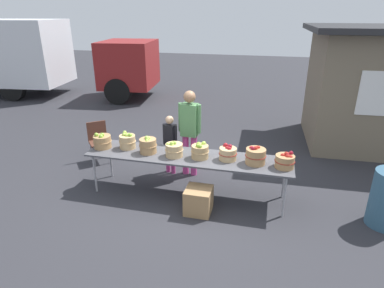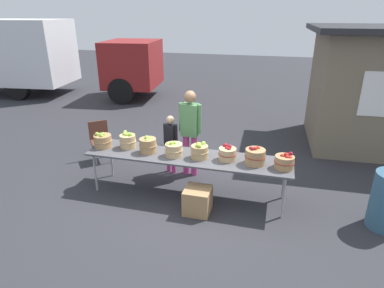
{
  "view_description": "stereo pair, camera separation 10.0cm",
  "coord_description": "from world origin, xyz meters",
  "px_view_note": "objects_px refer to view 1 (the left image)",
  "views": [
    {
      "loc": [
        1.3,
        -4.92,
        3.05
      ],
      "look_at": [
        0.0,
        0.3,
        0.85
      ],
      "focal_mm": 30.69,
      "sensor_mm": 36.0,
      "label": 1
    },
    {
      "loc": [
        1.4,
        -4.9,
        3.05
      ],
      "look_at": [
        0.0,
        0.3,
        0.85
      ],
      "focal_mm": 30.69,
      "sensor_mm": 36.0,
      "label": 2
    }
  ],
  "objects_px": {
    "apple_basket_red_2": "(285,161)",
    "folding_chair": "(99,139)",
    "child_customer": "(170,140)",
    "market_table": "(188,158)",
    "apple_basket_green_1": "(128,141)",
    "apple_basket_green_3": "(174,150)",
    "apple_basket_green_2": "(148,145)",
    "apple_basket_red_1": "(255,156)",
    "vendor_adult": "(190,127)",
    "produce_crate": "(199,200)",
    "box_truck": "(35,55)",
    "apple_basket_green_4": "(200,151)",
    "apple_basket_red_0": "(228,153)",
    "apple_basket_green_0": "(102,141)"
  },
  "relations": [
    {
      "from": "child_customer",
      "to": "market_table",
      "type": "bearing_deg",
      "value": 141.14
    },
    {
      "from": "apple_basket_red_0",
      "to": "apple_basket_red_2",
      "type": "bearing_deg",
      "value": -4.77
    },
    {
      "from": "vendor_adult",
      "to": "market_table",
      "type": "bearing_deg",
      "value": 107.11
    },
    {
      "from": "child_customer",
      "to": "box_truck",
      "type": "distance_m",
      "value": 8.6
    },
    {
      "from": "apple_basket_red_1",
      "to": "vendor_adult",
      "type": "bearing_deg",
      "value": 148.28
    },
    {
      "from": "folding_chair",
      "to": "apple_basket_green_3",
      "type": "bearing_deg",
      "value": -66.94
    },
    {
      "from": "apple_basket_green_2",
      "to": "apple_basket_red_0",
      "type": "bearing_deg",
      "value": 2.03
    },
    {
      "from": "apple_basket_green_3",
      "to": "vendor_adult",
      "type": "height_order",
      "value": "vendor_adult"
    },
    {
      "from": "apple_basket_green_2",
      "to": "apple_basket_red_1",
      "type": "bearing_deg",
      "value": 0.26
    },
    {
      "from": "apple_basket_green_0",
      "to": "box_truck",
      "type": "height_order",
      "value": "box_truck"
    },
    {
      "from": "apple_basket_red_0",
      "to": "apple_basket_red_2",
      "type": "xyz_separation_m",
      "value": [
        0.91,
        -0.08,
        -0.0
      ]
    },
    {
      "from": "apple_basket_red_2",
      "to": "folding_chair",
      "type": "height_order",
      "value": "apple_basket_red_2"
    },
    {
      "from": "apple_basket_green_1",
      "to": "apple_basket_green_3",
      "type": "distance_m",
      "value": 0.92
    },
    {
      "from": "apple_basket_green_1",
      "to": "apple_basket_red_1",
      "type": "height_order",
      "value": "apple_basket_red_1"
    },
    {
      "from": "market_table",
      "to": "apple_basket_red_2",
      "type": "relative_size",
      "value": 11.0
    },
    {
      "from": "market_table",
      "to": "apple_basket_green_3",
      "type": "height_order",
      "value": "apple_basket_green_3"
    },
    {
      "from": "apple_basket_green_3",
      "to": "apple_basket_red_0",
      "type": "distance_m",
      "value": 0.91
    },
    {
      "from": "apple_basket_green_1",
      "to": "vendor_adult",
      "type": "distance_m",
      "value": 1.2
    },
    {
      "from": "market_table",
      "to": "apple_basket_green_0",
      "type": "xyz_separation_m",
      "value": [
        -1.58,
        -0.01,
        0.15
      ]
    },
    {
      "from": "folding_chair",
      "to": "apple_basket_green_1",
      "type": "bearing_deg",
      "value": -78.56
    },
    {
      "from": "apple_basket_green_1",
      "to": "apple_basket_green_3",
      "type": "bearing_deg",
      "value": -8.84
    },
    {
      "from": "vendor_adult",
      "to": "produce_crate",
      "type": "xyz_separation_m",
      "value": [
        0.47,
        -1.26,
        -0.79
      ]
    },
    {
      "from": "apple_basket_red_1",
      "to": "box_truck",
      "type": "xyz_separation_m",
      "value": [
        -8.56,
        5.88,
        0.6
      ]
    },
    {
      "from": "apple_basket_red_1",
      "to": "child_customer",
      "type": "relative_size",
      "value": 0.28
    },
    {
      "from": "apple_basket_green_2",
      "to": "apple_basket_red_0",
      "type": "height_order",
      "value": "apple_basket_green_2"
    },
    {
      "from": "apple_basket_green_1",
      "to": "apple_basket_green_3",
      "type": "xyz_separation_m",
      "value": [
        0.91,
        -0.14,
        -0.01
      ]
    },
    {
      "from": "vendor_adult",
      "to": "child_customer",
      "type": "height_order",
      "value": "vendor_adult"
    },
    {
      "from": "box_truck",
      "to": "folding_chair",
      "type": "height_order",
      "value": "box_truck"
    },
    {
      "from": "apple_basket_green_2",
      "to": "folding_chair",
      "type": "relative_size",
      "value": 0.36
    },
    {
      "from": "apple_basket_green_3",
      "to": "apple_basket_red_1",
      "type": "bearing_deg",
      "value": 1.68
    },
    {
      "from": "apple_basket_green_2",
      "to": "box_truck",
      "type": "relative_size",
      "value": 0.04
    },
    {
      "from": "produce_crate",
      "to": "apple_basket_green_3",
      "type": "bearing_deg",
      "value": 141.29
    },
    {
      "from": "market_table",
      "to": "vendor_adult",
      "type": "bearing_deg",
      "value": 101.96
    },
    {
      "from": "apple_basket_green_4",
      "to": "produce_crate",
      "type": "xyz_separation_m",
      "value": [
        0.09,
        -0.46,
        -0.66
      ]
    },
    {
      "from": "apple_basket_green_4",
      "to": "apple_basket_green_1",
      "type": "bearing_deg",
      "value": 175.6
    },
    {
      "from": "apple_basket_green_4",
      "to": "box_truck",
      "type": "relative_size",
      "value": 0.04
    },
    {
      "from": "vendor_adult",
      "to": "folding_chair",
      "type": "bearing_deg",
      "value": 0.99
    },
    {
      "from": "box_truck",
      "to": "folding_chair",
      "type": "xyz_separation_m",
      "value": [
        5.21,
        -4.93,
        -0.98
      ]
    },
    {
      "from": "apple_basket_green_4",
      "to": "child_customer",
      "type": "relative_size",
      "value": 0.25
    },
    {
      "from": "apple_basket_green_3",
      "to": "apple_basket_red_2",
      "type": "relative_size",
      "value": 0.98
    },
    {
      "from": "child_customer",
      "to": "folding_chair",
      "type": "bearing_deg",
      "value": 8.49
    },
    {
      "from": "apple_basket_green_2",
      "to": "vendor_adult",
      "type": "distance_m",
      "value": 0.98
    },
    {
      "from": "market_table",
      "to": "apple_basket_green_4",
      "type": "distance_m",
      "value": 0.27
    },
    {
      "from": "apple_basket_red_1",
      "to": "vendor_adult",
      "type": "distance_m",
      "value": 1.53
    },
    {
      "from": "apple_basket_green_3",
      "to": "produce_crate",
      "type": "relative_size",
      "value": 0.75
    },
    {
      "from": "apple_basket_green_0",
      "to": "apple_basket_green_1",
      "type": "height_order",
      "value": "apple_basket_green_1"
    },
    {
      "from": "vendor_adult",
      "to": "child_customer",
      "type": "bearing_deg",
      "value": 9.57
    },
    {
      "from": "apple_basket_green_3",
      "to": "apple_basket_red_2",
      "type": "bearing_deg",
      "value": 0.14
    },
    {
      "from": "apple_basket_green_2",
      "to": "produce_crate",
      "type": "relative_size",
      "value": 0.75
    },
    {
      "from": "apple_basket_red_0",
      "to": "apple_basket_green_3",
      "type": "bearing_deg",
      "value": -174.91
    }
  ]
}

